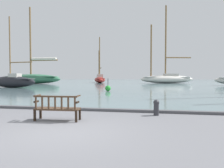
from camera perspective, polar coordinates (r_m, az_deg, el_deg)
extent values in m
plane|color=slate|center=(6.60, -13.17, -12.11)|extent=(160.00, 160.00, 0.00)
cube|color=slate|center=(49.94, 7.74, 0.39)|extent=(100.00, 80.00, 0.08)
cube|color=#4C4C50|center=(10.16, -4.28, -6.66)|extent=(40.00, 0.30, 0.12)
cube|color=black|center=(8.73, -18.16, -7.23)|extent=(0.07, 0.07, 0.42)
cube|color=black|center=(8.18, -8.40, -7.78)|extent=(0.07, 0.07, 0.42)
cube|color=black|center=(8.34, -19.53, -7.70)|extent=(0.07, 0.07, 0.42)
cube|color=black|center=(7.76, -9.35, -8.34)|extent=(0.07, 0.07, 0.42)
cube|color=#422D1E|center=(8.19, -14.03, -6.33)|extent=(1.62, 0.60, 0.06)
cube|color=#422D1E|center=(7.93, -14.66, -3.19)|extent=(1.60, 0.13, 0.06)
cube|color=#422D1E|center=(8.26, -19.28, -4.67)|extent=(0.06, 0.04, 0.41)
cube|color=#422D1E|center=(8.15, -17.77, -4.74)|extent=(0.06, 0.04, 0.41)
cube|color=#422D1E|center=(8.05, -16.23, -4.81)|extent=(0.06, 0.04, 0.41)
cube|color=#422D1E|center=(7.96, -14.64, -4.88)|extent=(0.06, 0.04, 0.41)
cube|color=#422D1E|center=(7.87, -13.02, -4.94)|extent=(0.06, 0.04, 0.41)
cube|color=#422D1E|center=(7.79, -11.37, -5.00)|extent=(0.06, 0.04, 0.41)
cube|color=#422D1E|center=(7.71, -9.68, -5.06)|extent=(0.06, 0.04, 0.41)
cube|color=black|center=(8.39, -19.18, -4.36)|extent=(0.07, 0.30, 0.06)
cube|color=#422D1E|center=(8.45, -18.92, -2.84)|extent=(0.08, 0.47, 0.04)
cube|color=black|center=(7.81, -9.04, -4.74)|extent=(0.07, 0.30, 0.06)
cube|color=#422D1E|center=(7.88, -8.86, -3.11)|extent=(0.08, 0.47, 0.04)
ellipsoid|color=black|center=(31.03, -24.75, 0.52)|extent=(7.56, 2.88, 1.46)
cube|color=#4C4C51|center=(31.02, -24.76, 1.26)|extent=(6.61, 2.32, 0.08)
cube|color=beige|center=(30.63, -24.04, 1.93)|extent=(1.57, 1.14, 0.64)
cylinder|color=brown|center=(31.35, -25.13, 8.60)|extent=(0.17, 0.17, 7.94)
cylinder|color=brown|center=(29.98, -22.72, 5.26)|extent=(3.45, 0.72, 0.13)
ellipsoid|color=maroon|center=(46.90, -3.22, 1.09)|extent=(4.42, 7.92, 1.22)
cube|color=#C6514C|center=(46.90, -3.22, 1.50)|extent=(3.62, 6.88, 0.08)
cube|color=beige|center=(46.32, -3.17, 2.04)|extent=(1.75, 2.26, 0.82)
cylinder|color=brown|center=(47.24, -3.25, 6.89)|extent=(0.22, 0.22, 8.79)
cylinder|color=brown|center=(45.19, -3.07, 4.15)|extent=(1.35, 3.71, 0.17)
cylinder|color=brown|center=(49.24, -3.42, 5.16)|extent=(0.22, 0.22, 6.15)
cylinder|color=brown|center=(51.30, -3.57, 1.58)|extent=(0.54, 1.20, 0.17)
ellipsoid|color=silver|center=(45.29, 14.10, 1.22)|extent=(11.12, 5.53, 1.60)
cube|color=white|center=(45.28, 14.10, 1.78)|extent=(9.69, 4.48, 0.08)
cube|color=beige|center=(45.52, 15.07, 2.23)|extent=(3.01, 2.29, 0.65)
cylinder|color=brown|center=(45.72, 13.86, 10.77)|extent=(0.31, 0.31, 14.21)
cylinder|color=brown|center=(46.15, 16.91, 6.62)|extent=(5.07, 1.46, 0.25)
cylinder|color=brown|center=(44.72, 10.19, 8.52)|extent=(0.31, 0.31, 10.39)
ellipsoid|color=#2D6647|center=(43.83, -20.11, 1.25)|extent=(11.33, 3.31, 1.79)
cube|color=#5B9375|center=(43.82, -20.11, 1.89)|extent=(9.96, 2.50, 0.08)
cylinder|color=brown|center=(44.42, -20.54, 10.28)|extent=(0.31, 0.31, 12.88)
cylinder|color=brown|center=(42.68, -17.37, 5.96)|extent=(5.45, 0.33, 0.25)
cylinder|color=silver|center=(42.70, -17.37, 6.29)|extent=(4.91, 0.58, 0.50)
cylinder|color=#2D2D33|center=(9.14, 11.49, -6.41)|extent=(0.21, 0.21, 0.53)
sphere|color=#2D2D33|center=(9.10, 11.50, -4.78)|extent=(0.24, 0.24, 0.24)
sphere|color=green|center=(21.62, -1.07, -1.13)|extent=(0.56, 0.56, 0.56)
cylinder|color=#2D2D33|center=(21.59, -1.07, 0.55)|extent=(0.06, 0.06, 0.70)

